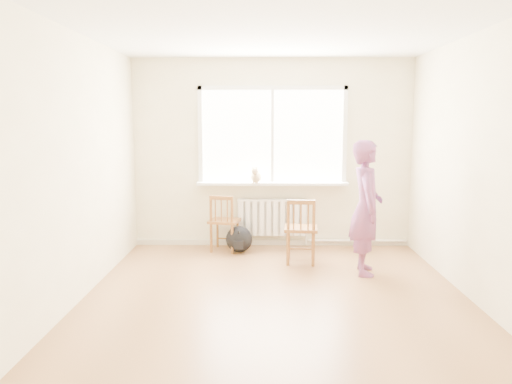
{
  "coord_description": "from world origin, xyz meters",
  "views": [
    {
      "loc": [
        -0.14,
        -4.94,
        1.83
      ],
      "look_at": [
        -0.22,
        1.2,
        0.94
      ],
      "focal_mm": 35.0,
      "sensor_mm": 36.0,
      "label": 1
    }
  ],
  "objects_px": {
    "chair_right": "(301,231)",
    "person": "(366,208)",
    "chair_left": "(224,223)",
    "cat": "(256,176)",
    "backpack": "(239,239)"
  },
  "relations": [
    {
      "from": "chair_right",
      "to": "chair_left",
      "type": "bearing_deg",
      "value": -25.05
    },
    {
      "from": "person",
      "to": "backpack",
      "type": "distance_m",
      "value": 1.92
    },
    {
      "from": "person",
      "to": "backpack",
      "type": "height_order",
      "value": "person"
    },
    {
      "from": "person",
      "to": "chair_left",
      "type": "bearing_deg",
      "value": 64.99
    },
    {
      "from": "chair_right",
      "to": "backpack",
      "type": "xyz_separation_m",
      "value": [
        -0.82,
        0.54,
        -0.24
      ]
    },
    {
      "from": "cat",
      "to": "backpack",
      "type": "height_order",
      "value": "cat"
    },
    {
      "from": "chair_right",
      "to": "person",
      "type": "bearing_deg",
      "value": 156.45
    },
    {
      "from": "chair_right",
      "to": "cat",
      "type": "distance_m",
      "value": 1.15
    },
    {
      "from": "chair_left",
      "to": "person",
      "type": "bearing_deg",
      "value": 162.5
    },
    {
      "from": "chair_left",
      "to": "person",
      "type": "relative_size",
      "value": 0.5
    },
    {
      "from": "backpack",
      "to": "chair_left",
      "type": "bearing_deg",
      "value": 166.02
    },
    {
      "from": "person",
      "to": "cat",
      "type": "xyz_separation_m",
      "value": [
        -1.32,
        1.16,
        0.25
      ]
    },
    {
      "from": "chair_left",
      "to": "chair_right",
      "type": "xyz_separation_m",
      "value": [
        1.03,
        -0.59,
        0.02
      ]
    },
    {
      "from": "person",
      "to": "cat",
      "type": "relative_size",
      "value": 4.39
    },
    {
      "from": "chair_right",
      "to": "person",
      "type": "distance_m",
      "value": 0.92
    }
  ]
}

